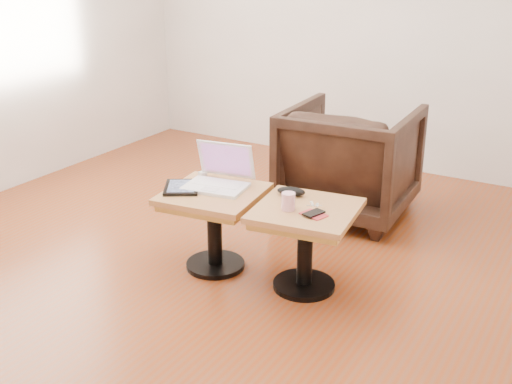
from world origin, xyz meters
The scene contains 11 objects.
room_shell centered at (0.00, 0.00, 1.35)m, with size 4.52×4.52×2.71m.
side_table_left centered at (-0.15, -0.02, 0.36)m, with size 0.58×0.58×0.47m.
side_table_right centered at (0.41, 0.03, 0.36)m, with size 0.59×0.59×0.47m.
laptop centered at (-0.17, 0.07, 0.52)m, with size 0.38×0.36×0.24m.
tablet centered at (-0.32, -0.08, 0.48)m, with size 0.29×0.31×0.02m.
charging_adapter centered at (-0.35, 0.16, 0.49)m, with size 0.04×0.04×0.02m, color white.
glasses_case centered at (0.26, 0.14, 0.50)m, with size 0.16×0.07×0.05m, color black.
striped_cup centered at (0.34, -0.04, 0.52)m, with size 0.07×0.07×0.09m, color #E25C85.
earbuds_tangle centered at (0.43, 0.08, 0.48)m, with size 0.08×0.05×0.01m.
phone_on_sleeve centered at (0.49, -0.04, 0.48)m, with size 0.15×0.13×0.02m.
armchair centered at (0.19, 1.13, 0.38)m, with size 0.82×0.85×0.77m, color black.
Camera 1 is at (1.77, -2.78, 1.76)m, focal length 45.00 mm.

